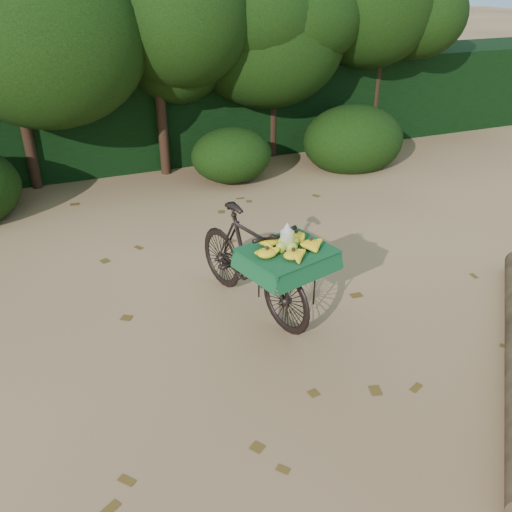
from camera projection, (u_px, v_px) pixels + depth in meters
name	position (u px, v px, depth m)	size (l,w,h in m)	color
ground	(238.00, 330.00, 5.87)	(80.00, 80.00, 0.00)	tan
vendor_bicycle	(253.00, 261.00, 5.98)	(1.18, 2.05, 1.19)	black
hedge_backdrop	(124.00, 115.00, 10.58)	(26.00, 1.80, 1.80)	black
tree_row	(87.00, 64.00, 9.19)	(14.50, 2.00, 4.00)	black
bush_clumps	(177.00, 165.00, 9.33)	(8.80, 1.70, 0.90)	black
leaf_litter	(218.00, 299.00, 6.40)	(7.00, 7.30, 0.01)	#503915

